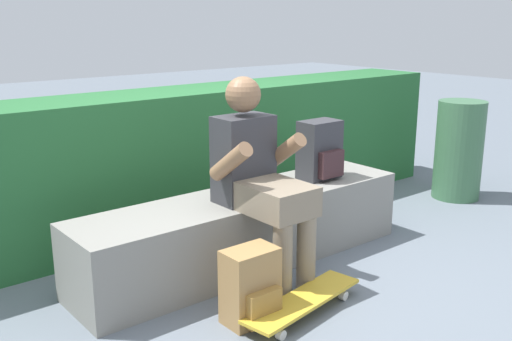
# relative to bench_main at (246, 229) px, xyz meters

# --- Properties ---
(ground_plane) EXTENTS (24.00, 24.00, 0.00)m
(ground_plane) POSITION_rel_bench_main_xyz_m (0.00, -0.38, -0.23)
(ground_plane) COLOR slate
(bench_main) EXTENTS (2.29, 0.52, 0.46)m
(bench_main) POSITION_rel_bench_main_xyz_m (0.00, 0.00, 0.00)
(bench_main) COLOR gray
(bench_main) RESTS_ON ground
(person_skater) EXTENTS (0.49, 0.62, 1.21)m
(person_skater) POSITION_rel_bench_main_xyz_m (-0.08, -0.22, 0.43)
(person_skater) COLOR #333338
(person_skater) RESTS_ON ground
(skateboard_near_person) EXTENTS (0.82, 0.33, 0.09)m
(skateboard_near_person) POSITION_rel_bench_main_xyz_m (-0.18, -0.72, -0.16)
(skateboard_near_person) COLOR gold
(skateboard_near_person) RESTS_ON ground
(backpack_on_bench) EXTENTS (0.28, 0.23, 0.40)m
(backpack_on_bench) POSITION_rel_bench_main_xyz_m (0.64, -0.01, 0.42)
(backpack_on_bench) COLOR #333338
(backpack_on_bench) RESTS_ON bench_main
(backpack_on_ground) EXTENTS (0.28, 0.23, 0.40)m
(backpack_on_ground) POSITION_rel_bench_main_xyz_m (-0.44, -0.60, -0.04)
(backpack_on_ground) COLOR #A37A47
(backpack_on_ground) RESTS_ON ground
(hedge_row) EXTENTS (6.14, 0.59, 1.02)m
(hedge_row) POSITION_rel_bench_main_xyz_m (-0.47, 0.91, 0.28)
(hedge_row) COLOR #266232
(hedge_row) RESTS_ON ground
(trash_bin) EXTENTS (0.40, 0.40, 0.85)m
(trash_bin) POSITION_rel_bench_main_xyz_m (2.31, -0.04, 0.19)
(trash_bin) COLOR #3D6B47
(trash_bin) RESTS_ON ground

